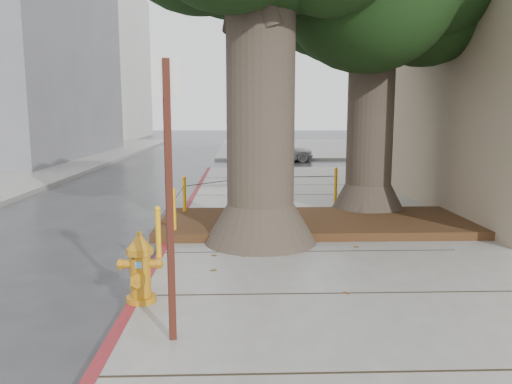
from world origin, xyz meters
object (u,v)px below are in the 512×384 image
signpost (169,184)px  car_dark (13,152)px  car_silver (278,150)px  car_red (472,151)px  fire_hydrant (140,268)px

signpost → car_dark: size_ratio=0.78×
car_silver → car_dark: bearing=82.3°
signpost → car_red: size_ratio=0.70×
car_dark → car_silver: bearing=-8.5°
fire_hydrant → car_dark: size_ratio=0.24×
fire_hydrant → signpost: bearing=-66.0°
car_silver → car_dark: car_silver is taller
fire_hydrant → car_red: 21.50m
signpost → car_silver: signpost is taller
car_red → car_dark: car_red is taller
car_red → car_dark: (-22.79, 2.49, -0.14)m
car_silver → car_dark: 13.67m
fire_hydrant → car_dark: bearing=114.9°
fire_hydrant → car_red: bearing=52.4°
car_dark → signpost: bearing=-69.3°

